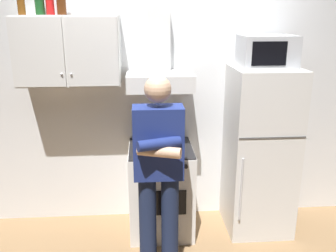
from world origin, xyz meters
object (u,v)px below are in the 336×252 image
at_px(range_hood, 159,67).
at_px(refrigerator, 260,151).
at_px(upper_cabinet, 69,50).
at_px(person_standing, 158,171).
at_px(stove_oven, 161,189).
at_px(microwave, 267,51).

relative_size(range_hood, refrigerator, 0.47).
xyz_separation_m(upper_cabinet, range_hood, (0.80, 0.00, -0.15)).
bearing_deg(upper_cabinet, refrigerator, -4.07).
bearing_deg(refrigerator, person_standing, -148.77).
distance_m(range_hood, refrigerator, 1.25).
bearing_deg(person_standing, refrigerator, 31.23).
distance_m(stove_oven, refrigerator, 1.02).
bearing_deg(person_standing, stove_oven, 85.28).
distance_m(upper_cabinet, person_standing, 1.35).
bearing_deg(microwave, range_hood, 173.54).
bearing_deg(upper_cabinet, range_hood, 0.09).
height_order(stove_oven, refrigerator, refrigerator).
bearing_deg(range_hood, microwave, -6.46).
relative_size(range_hood, microwave, 1.56).
relative_size(upper_cabinet, stove_oven, 1.03).
bearing_deg(stove_oven, upper_cabinet, 171.10).
distance_m(upper_cabinet, range_hood, 0.81).
bearing_deg(range_hood, stove_oven, -90.00).
relative_size(refrigerator, person_standing, 0.98).
height_order(refrigerator, person_standing, person_standing).
bearing_deg(refrigerator, upper_cabinet, 175.93).
relative_size(stove_oven, microwave, 1.82).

